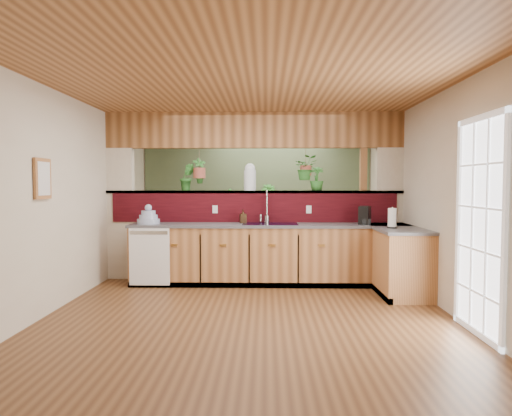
{
  "coord_description": "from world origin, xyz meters",
  "views": [
    {
      "loc": [
        0.19,
        -5.78,
        1.49
      ],
      "look_at": [
        0.05,
        0.7,
        1.15
      ],
      "focal_mm": 32.0,
      "sensor_mm": 36.0,
      "label": 1
    }
  ],
  "objects_px": {
    "paper_towel": "(392,218)",
    "shelving_console": "(249,234)",
    "faucet": "(267,205)",
    "coffee_maker": "(365,216)",
    "glass_jar": "(250,177)",
    "soap_dispenser": "(243,216)",
    "dish_stack": "(148,218)"
  },
  "relations": [
    {
      "from": "coffee_maker",
      "to": "glass_jar",
      "type": "xyz_separation_m",
      "value": [
        -1.7,
        0.44,
        0.58
      ]
    },
    {
      "from": "faucet",
      "to": "glass_jar",
      "type": "bearing_deg",
      "value": 139.51
    },
    {
      "from": "faucet",
      "to": "shelving_console",
      "type": "bearing_deg",
      "value": 99.08
    },
    {
      "from": "paper_towel",
      "to": "shelving_console",
      "type": "xyz_separation_m",
      "value": [
        -2.03,
        2.89,
        -0.53
      ]
    },
    {
      "from": "coffee_maker",
      "to": "glass_jar",
      "type": "bearing_deg",
      "value": -170.96
    },
    {
      "from": "shelving_console",
      "to": "faucet",
      "type": "bearing_deg",
      "value": -96.45
    },
    {
      "from": "dish_stack",
      "to": "paper_towel",
      "type": "xyz_separation_m",
      "value": [
        3.44,
        -0.57,
        0.04
      ]
    },
    {
      "from": "coffee_maker",
      "to": "paper_towel",
      "type": "relative_size",
      "value": 0.93
    },
    {
      "from": "dish_stack",
      "to": "glass_jar",
      "type": "distance_m",
      "value": 1.67
    },
    {
      "from": "coffee_maker",
      "to": "faucet",
      "type": "bearing_deg",
      "value": -165.01
    },
    {
      "from": "paper_towel",
      "to": "dish_stack",
      "type": "bearing_deg",
      "value": 170.52
    },
    {
      "from": "glass_jar",
      "to": "paper_towel",
      "type": "bearing_deg",
      "value": -26.89
    },
    {
      "from": "shelving_console",
      "to": "dish_stack",
      "type": "bearing_deg",
      "value": -137.02
    },
    {
      "from": "dish_stack",
      "to": "soap_dispenser",
      "type": "xyz_separation_m",
      "value": [
        1.4,
        0.17,
        0.01
      ]
    },
    {
      "from": "soap_dispenser",
      "to": "coffee_maker",
      "type": "height_order",
      "value": "coffee_maker"
    },
    {
      "from": "soap_dispenser",
      "to": "coffee_maker",
      "type": "distance_m",
      "value": 1.81
    },
    {
      "from": "faucet",
      "to": "paper_towel",
      "type": "height_order",
      "value": "faucet"
    },
    {
      "from": "faucet",
      "to": "coffee_maker",
      "type": "distance_m",
      "value": 1.46
    },
    {
      "from": "soap_dispenser",
      "to": "shelving_console",
      "type": "height_order",
      "value": "soap_dispenser"
    },
    {
      "from": "faucet",
      "to": "glass_jar",
      "type": "distance_m",
      "value": 0.55
    },
    {
      "from": "coffee_maker",
      "to": "shelving_console",
      "type": "xyz_separation_m",
      "value": [
        -1.78,
        2.34,
        -0.52
      ]
    },
    {
      "from": "soap_dispenser",
      "to": "shelving_console",
      "type": "xyz_separation_m",
      "value": [
        0.02,
        2.14,
        -0.5
      ]
    },
    {
      "from": "faucet",
      "to": "coffee_maker",
      "type": "bearing_deg",
      "value": -8.45
    },
    {
      "from": "soap_dispenser",
      "to": "shelving_console",
      "type": "bearing_deg",
      "value": 89.51
    },
    {
      "from": "dish_stack",
      "to": "glass_jar",
      "type": "height_order",
      "value": "glass_jar"
    },
    {
      "from": "faucet",
      "to": "coffee_maker",
      "type": "height_order",
      "value": "faucet"
    },
    {
      "from": "dish_stack",
      "to": "glass_jar",
      "type": "xyz_separation_m",
      "value": [
        1.5,
        0.41,
        0.61
      ]
    },
    {
      "from": "soap_dispenser",
      "to": "paper_towel",
      "type": "height_order",
      "value": "paper_towel"
    },
    {
      "from": "paper_towel",
      "to": "faucet",
      "type": "bearing_deg",
      "value": 155.61
    },
    {
      "from": "paper_towel",
      "to": "glass_jar",
      "type": "xyz_separation_m",
      "value": [
        -1.95,
        0.99,
        0.57
      ]
    },
    {
      "from": "paper_towel",
      "to": "glass_jar",
      "type": "height_order",
      "value": "glass_jar"
    },
    {
      "from": "dish_stack",
      "to": "shelving_console",
      "type": "xyz_separation_m",
      "value": [
        1.42,
        2.31,
        -0.49
      ]
    }
  ]
}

